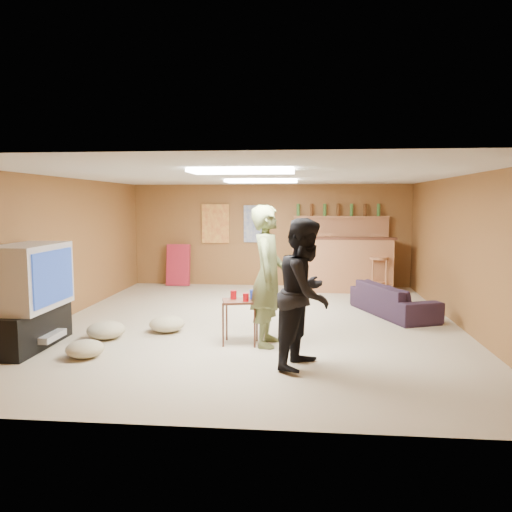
# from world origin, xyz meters

# --- Properties ---
(ground) EXTENTS (7.00, 7.00, 0.00)m
(ground) POSITION_xyz_m (0.00, 0.00, 0.00)
(ground) COLOR tan
(ground) RESTS_ON ground
(ceiling) EXTENTS (6.00, 7.00, 0.02)m
(ceiling) POSITION_xyz_m (0.00, 0.00, 2.20)
(ceiling) COLOR silver
(ceiling) RESTS_ON ground
(wall_back) EXTENTS (6.00, 0.02, 2.20)m
(wall_back) POSITION_xyz_m (0.00, 3.50, 1.10)
(wall_back) COLOR brown
(wall_back) RESTS_ON ground
(wall_front) EXTENTS (6.00, 0.02, 2.20)m
(wall_front) POSITION_xyz_m (0.00, -3.50, 1.10)
(wall_front) COLOR brown
(wall_front) RESTS_ON ground
(wall_left) EXTENTS (0.02, 7.00, 2.20)m
(wall_left) POSITION_xyz_m (-3.00, 0.00, 1.10)
(wall_left) COLOR brown
(wall_left) RESTS_ON ground
(wall_right) EXTENTS (0.02, 7.00, 2.20)m
(wall_right) POSITION_xyz_m (3.00, 0.00, 1.10)
(wall_right) COLOR brown
(wall_right) RESTS_ON ground
(tv_stand) EXTENTS (0.55, 1.30, 0.50)m
(tv_stand) POSITION_xyz_m (-2.72, -1.50, 0.25)
(tv_stand) COLOR black
(tv_stand) RESTS_ON ground
(dvd_box) EXTENTS (0.35, 0.50, 0.08)m
(dvd_box) POSITION_xyz_m (-2.50, -1.50, 0.15)
(dvd_box) COLOR #B2B2B7
(dvd_box) RESTS_ON tv_stand
(tv_body) EXTENTS (0.60, 1.10, 0.80)m
(tv_body) POSITION_xyz_m (-2.65, -1.50, 0.90)
(tv_body) COLOR #B2B2B7
(tv_body) RESTS_ON tv_stand
(tv_screen) EXTENTS (0.02, 0.95, 0.65)m
(tv_screen) POSITION_xyz_m (-2.34, -1.50, 0.90)
(tv_screen) COLOR navy
(tv_screen) RESTS_ON tv_body
(bar_counter) EXTENTS (2.00, 0.60, 1.10)m
(bar_counter) POSITION_xyz_m (1.50, 2.95, 0.55)
(bar_counter) COLOR #9C5E38
(bar_counter) RESTS_ON ground
(bar_lip) EXTENTS (2.10, 0.12, 0.05)m
(bar_lip) POSITION_xyz_m (1.50, 2.70, 1.10)
(bar_lip) COLOR #452216
(bar_lip) RESTS_ON bar_counter
(bar_shelf) EXTENTS (2.00, 0.18, 0.05)m
(bar_shelf) POSITION_xyz_m (1.50, 3.40, 1.50)
(bar_shelf) COLOR #9C5E38
(bar_shelf) RESTS_ON bar_backing
(bar_backing) EXTENTS (2.00, 0.14, 0.60)m
(bar_backing) POSITION_xyz_m (1.50, 3.42, 1.20)
(bar_backing) COLOR #9C5E38
(bar_backing) RESTS_ON bar_counter
(poster_left) EXTENTS (0.60, 0.03, 0.85)m
(poster_left) POSITION_xyz_m (-1.20, 3.46, 1.35)
(poster_left) COLOR #BF3F26
(poster_left) RESTS_ON wall_back
(poster_right) EXTENTS (0.55, 0.03, 0.80)m
(poster_right) POSITION_xyz_m (-0.30, 3.46, 1.35)
(poster_right) COLOR #334C99
(poster_right) RESTS_ON wall_back
(folding_chair_stack) EXTENTS (0.50, 0.26, 0.91)m
(folding_chair_stack) POSITION_xyz_m (-2.00, 3.30, 0.45)
(folding_chair_stack) COLOR #A81F32
(folding_chair_stack) RESTS_ON ground
(ceiling_panel_front) EXTENTS (1.20, 0.60, 0.04)m
(ceiling_panel_front) POSITION_xyz_m (0.00, -1.50, 2.17)
(ceiling_panel_front) COLOR white
(ceiling_panel_front) RESTS_ON ceiling
(ceiling_panel_back) EXTENTS (1.20, 0.60, 0.04)m
(ceiling_panel_back) POSITION_xyz_m (0.00, 1.20, 2.17)
(ceiling_panel_back) COLOR white
(ceiling_panel_back) RESTS_ON ceiling
(person_olive) EXTENTS (0.47, 0.68, 1.78)m
(person_olive) POSITION_xyz_m (0.27, -1.09, 0.89)
(person_olive) COLOR #5F693D
(person_olive) RESTS_ON ground
(person_black) EXTENTS (0.87, 0.97, 1.64)m
(person_black) POSITION_xyz_m (0.74, -1.89, 0.82)
(person_black) COLOR black
(person_black) RESTS_ON ground
(sofa) EXTENTS (1.26, 1.84, 0.50)m
(sofa) POSITION_xyz_m (2.17, 0.80, 0.25)
(sofa) COLOR black
(sofa) RESTS_ON ground
(tray_table) EXTENTS (0.51, 0.44, 0.57)m
(tray_table) POSITION_xyz_m (-0.08, -1.09, 0.29)
(tray_table) COLOR #452216
(tray_table) RESTS_ON ground
(cup_red_near) EXTENTS (0.10, 0.10, 0.11)m
(cup_red_near) POSITION_xyz_m (-0.17, -1.04, 0.63)
(cup_red_near) COLOR #A90B11
(cup_red_near) RESTS_ON tray_table
(cup_red_far) EXTENTS (0.09, 0.09, 0.10)m
(cup_red_far) POSITION_xyz_m (0.00, -1.17, 0.62)
(cup_red_far) COLOR #A90B11
(cup_red_far) RESTS_ON tray_table
(cup_blue) EXTENTS (0.10, 0.10, 0.12)m
(cup_blue) POSITION_xyz_m (0.08, -1.01, 0.63)
(cup_blue) COLOR navy
(cup_blue) RESTS_ON tray_table
(bar_stool_left) EXTENTS (0.44, 0.44, 1.07)m
(bar_stool_left) POSITION_xyz_m (1.16, 2.83, 0.53)
(bar_stool_left) COLOR #9C5E38
(bar_stool_left) RESTS_ON ground
(bar_stool_right) EXTENTS (0.47, 0.47, 1.32)m
(bar_stool_right) POSITION_xyz_m (2.20, 2.66, 0.66)
(bar_stool_right) COLOR #9C5E38
(bar_stool_right) RESTS_ON ground
(cushion_near_tv) EXTENTS (0.67, 0.67, 0.23)m
(cushion_near_tv) POSITION_xyz_m (-1.90, -1.00, 0.11)
(cushion_near_tv) COLOR tan
(cushion_near_tv) RESTS_ON ground
(cushion_mid) EXTENTS (0.63, 0.63, 0.22)m
(cushion_mid) POSITION_xyz_m (-1.19, -0.58, 0.11)
(cushion_mid) COLOR tan
(cushion_mid) RESTS_ON ground
(cushion_far) EXTENTS (0.48, 0.48, 0.20)m
(cushion_far) POSITION_xyz_m (-1.83, -1.81, 0.10)
(cushion_far) COLOR tan
(cushion_far) RESTS_ON ground
(bottle_row) EXTENTS (1.76, 0.08, 0.26)m
(bottle_row) POSITION_xyz_m (1.44, 3.38, 1.65)
(bottle_row) COLOR #3F7233
(bottle_row) RESTS_ON bar_shelf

